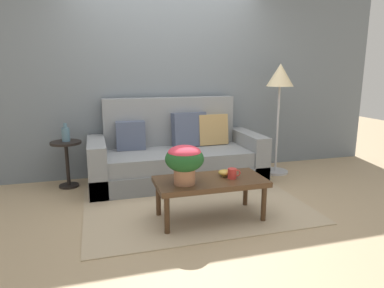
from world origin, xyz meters
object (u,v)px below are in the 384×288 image
Objects in this scene: side_table at (67,156)px; coffee_mug at (232,173)px; coffee_table at (210,184)px; table_vase at (66,134)px; couch at (176,156)px; floor_lamp at (280,85)px; potted_plant at (184,159)px; snack_bowl at (225,173)px.

coffee_mug is at bearing -41.66° from side_table.
table_vase is (-1.37, 1.38, 0.31)m from coffee_table.
couch is 2.08× the size of coffee_table.
coffee_mug is at bearing -133.65° from floor_lamp.
floor_lamp is 4.21× the size of potted_plant.
snack_bowl is at bearing 116.68° from coffee_mug.
side_table is 4.69× the size of snack_bowl.
potted_plant is 1.81m from table_vase.
table_vase reaches higher than coffee_mug.
side_table is (-1.38, 1.37, 0.04)m from coffee_table.
side_table reaches higher than coffee_table.
floor_lamp is 2.16m from potted_plant.
couch reaches higher than snack_bowl.
coffee_mug is (0.21, -0.04, 0.10)m from coffee_table.
couch is 1.35m from side_table.
coffee_table is 0.70× the size of floor_lamp.
table_vase is at bearing 138.07° from coffee_mug.
floor_lamp is 6.79× the size of table_vase.
side_table is at bearing 139.40° from snack_bowl.
floor_lamp is (1.39, 1.19, 0.87)m from coffee_table.
side_table is 4.40× the size of coffee_mug.
floor_lamp reaches higher than coffee_mug.
floor_lamp is at bearing -3.77° from table_vase.
side_table is 2.03m from snack_bowl.
coffee_table is at bearing -44.87° from side_table.
side_table reaches higher than coffee_mug.
floor_lamp is at bearing 46.35° from coffee_mug.
side_table is 1.82m from potted_plant.
floor_lamp is at bearing 37.18° from potted_plant.
potted_plant is 1.61× the size of table_vase.
table_vase is at bearing 139.11° from snack_bowl.
table_vase reaches higher than coffee_table.
potted_plant is at bearing -142.82° from floor_lamp.
side_table is 2.59× the size of table_vase.
coffee_table is 1.94m from side_table.
table_vase is (-1.53, 1.33, 0.23)m from snack_bowl.
potted_plant reaches higher than snack_bowl.
potted_plant is at bearing -166.87° from coffee_table.
potted_plant is 2.92× the size of snack_bowl.
coffee_mug reaches higher than snack_bowl.
side_table is at bearing 127.67° from potted_plant.
couch is at bearing 79.78° from potted_plant.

